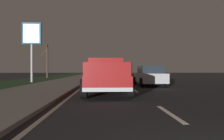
% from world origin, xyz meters
% --- Properties ---
extents(ground, '(144.00, 144.00, 0.00)m').
position_xyz_m(ground, '(27.00, 0.00, 0.00)').
color(ground, black).
extents(sidewalk_shoulder, '(108.00, 4.00, 0.12)m').
position_xyz_m(sidewalk_shoulder, '(27.00, 5.70, 0.06)').
color(sidewalk_shoulder, slate).
rests_on(sidewalk_shoulder, ground).
extents(grass_verge, '(108.00, 6.00, 0.01)m').
position_xyz_m(grass_verge, '(27.00, 10.70, 0.00)').
color(grass_verge, '#1E3819').
rests_on(grass_verge, ground).
extents(lane_markings, '(108.00, 3.54, 0.01)m').
position_xyz_m(lane_markings, '(28.97, 2.55, 0.00)').
color(lane_markings, silver).
rests_on(lane_markings, ground).
extents(pickup_truck, '(5.45, 2.34, 1.87)m').
position_xyz_m(pickup_truck, '(9.61, 1.76, 0.91)').
color(pickup_truck, maroon).
rests_on(pickup_truck, ground).
extents(sedan_silver, '(4.42, 2.05, 1.54)m').
position_xyz_m(sedan_silver, '(14.71, -1.70, 0.78)').
color(sedan_silver, '#B2B5BA').
rests_on(sedan_silver, ground).
extents(sedan_tan, '(4.40, 2.03, 1.54)m').
position_xyz_m(sedan_tan, '(37.82, -1.90, 0.78)').
color(sedan_tan, '#9E845B').
rests_on(sedan_tan, ground).
extents(gas_price_sign, '(0.27, 1.90, 6.04)m').
position_xyz_m(gas_price_sign, '(20.09, 9.17, 4.49)').
color(gas_price_sign, '#99999E').
rests_on(gas_price_sign, ground).
extents(bare_tree_far, '(1.83, 1.22, 5.36)m').
position_xyz_m(bare_tree_far, '(32.40, 10.92, 2.82)').
color(bare_tree_far, '#423323').
rests_on(bare_tree_far, ground).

